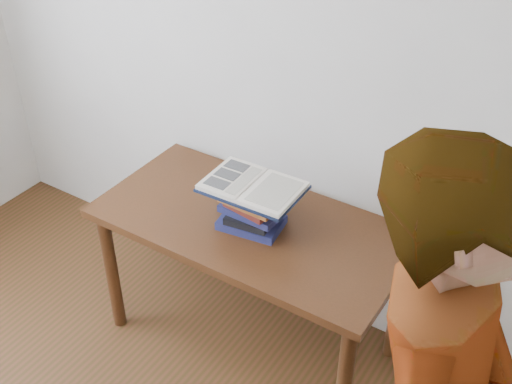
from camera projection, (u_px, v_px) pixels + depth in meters
The scene contains 3 objects.
desk at pixel (251, 240), 2.69m from camera, with size 1.29×0.65×0.69m.
book_stack at pixel (253, 208), 2.55m from camera, with size 0.28×0.21×0.19m.
open_book at pixel (253, 187), 2.49m from camera, with size 0.39×0.27×0.03m.
Camera 1 is at (1.24, -0.36, 2.31)m, focal length 45.00 mm.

